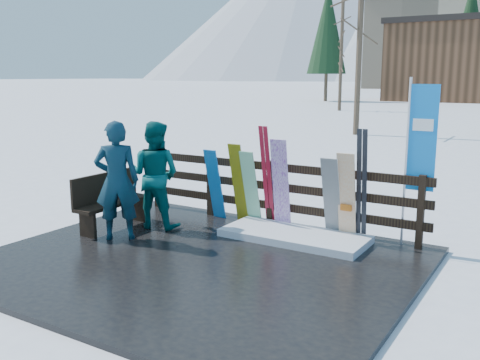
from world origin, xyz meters
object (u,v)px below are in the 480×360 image
Objects in this scene: snowboard_2 at (239,184)px; rental_flag at (418,144)px; snowboard_0 at (215,184)px; person_back at (155,175)px; snowboard_1 at (251,188)px; snowboard_4 at (332,198)px; snowboard_3 at (281,185)px; snowboard_5 at (347,197)px; bench at (110,199)px; person_front at (117,181)px.

rental_flag is at bearing 5.12° from snowboard_2.
rental_flag is at bearing 4.37° from snowboard_0.
snowboard_0 is at bearing -133.04° from person_back.
snowboard_1 is 0.93× the size of snowboard_2.
person_back reaches higher than snowboard_4.
snowboard_3 is 1.15× the size of snowboard_4.
snowboard_4 is 0.95× the size of snowboard_5.
snowboard_2 is at bearing -174.88° from rental_flag.
snowboard_4 reaches higher than snowboard_1.
snowboard_3 is 1.18m from snowboard_5.
bench is 1.01× the size of snowboard_2.
snowboard_2 is 0.93× the size of snowboard_3.
snowboard_5 is 0.56× the size of rental_flag.
snowboard_0 is at bearing -180.00° from snowboard_4.
snowboard_2 is 0.84m from snowboard_3.
snowboard_3 is 2.34m from rental_flag.
snowboard_0 is 2.28m from snowboard_4.
bench is at bearing -140.61° from snowboard_2.
snowboard_2 is 2.18m from person_front.
snowboard_3 reaches higher than bench.
snowboard_3 reaches higher than snowboard_2.
snowboard_1 is 0.53× the size of rental_flag.
person_front reaches higher than snowboard_2.
snowboard_1 is at bearing -174.43° from rental_flag.
rental_flag reaches higher than person_back.
snowboard_3 is at bearing 29.06° from bench.
person_back is at bearing -132.96° from person_front.
snowboard_4 is at bearing -167.82° from rental_flag.
snowboard_1 is 0.72× the size of person_front.
rental_flag is at bearing 5.57° from snowboard_1.
snowboard_4 is (3.51, 1.43, 0.16)m from bench.
person_front reaches higher than person_back.
rental_flag reaches higher than snowboard_3.
snowboard_0 is 0.73× the size of person_back.
person_front is at bearing -153.48° from rental_flag.
snowboard_0 is 0.70× the size of person_front.
person_front is at bearing -150.29° from snowboard_5.
rental_flag is (2.18, 0.27, 0.81)m from snowboard_3.
snowboard_4 is 0.53× the size of rental_flag.
snowboard_1 is 0.86× the size of snowboard_3.
person_front is (-2.01, -1.82, 0.17)m from snowboard_3.
snowboard_1 is 1.52m from snowboard_4.
person_back is (-2.88, -0.96, 0.26)m from snowboard_4.
snowboard_2 is at bearing 39.39° from bench.
snowboard_2 reaches higher than bench.
person_back is at bearing -163.35° from rental_flag.
person_front reaches higher than snowboard_0.
person_back reaches higher than snowboard_0.
snowboard_5 is at bearing -0.00° from snowboard_4.
snowboard_2 is (1.75, 1.43, 0.21)m from bench.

